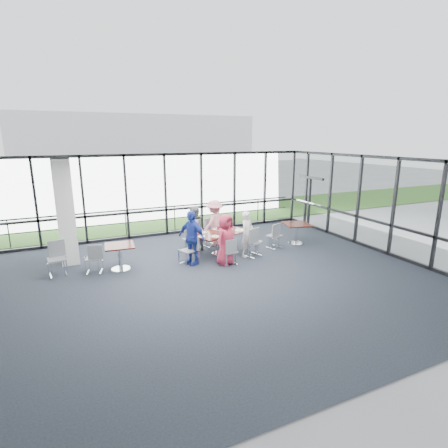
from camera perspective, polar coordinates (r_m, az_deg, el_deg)
name	(u,v)px	position (r m, az deg, el deg)	size (l,w,h in m)	color
floor	(216,279)	(9.73, -1.28, -8.99)	(12.00, 10.00, 0.02)	#1E212F
ceiling	(216,161)	(8.97, -1.39, 10.23)	(12.00, 10.00, 0.04)	silver
wall_front	(359,301)	(5.26, 21.15, -11.65)	(12.00, 0.10, 3.20)	silver
curtain_wall_back	(166,195)	(13.87, -9.53, 4.73)	(12.00, 0.10, 3.20)	white
curtain_wall_right	(381,205)	(12.77, 24.28, 2.89)	(0.10, 10.00, 3.20)	white
exit_door	(309,202)	(15.55, 13.76, 3.46)	(0.12, 1.60, 2.10)	black
structural_column	(66,213)	(11.45, -24.44, 1.71)	(0.50, 0.50, 3.20)	white
apron	(142,211)	(18.96, -13.31, 2.04)	(80.00, 70.00, 0.02)	gray
grass_strip	(150,218)	(17.04, -11.96, 0.89)	(80.00, 5.00, 0.01)	#395C1F
hangar_main	(135,144)	(40.94, -14.25, 12.50)	(24.00, 10.00, 6.00)	silver
guard_rail	(163,219)	(14.65, -9.97, 0.82)	(0.06, 0.06, 12.00)	#2D2D33
main_table	(220,236)	(11.51, -0.62, -2.02)	(2.03, 1.54, 0.75)	#3E150D
side_table_left	(120,249)	(10.62, -16.66, -3.94)	(0.89, 0.89, 0.75)	#3E150D
side_table_right	(297,227)	(12.91, 11.77, -0.43)	(1.06, 1.06, 0.75)	#3E150D
diner_near_left	(226,240)	(10.54, 0.27, -2.58)	(0.76, 0.50, 1.57)	#B92C46
diner_near_right	(247,234)	(11.30, 3.80, -1.65)	(0.54, 0.40, 1.49)	silver
diner_far_left	(194,229)	(11.77, -4.95, -0.84)	(0.76, 0.47, 1.57)	gray
diner_far_right	(214,223)	(12.38, -1.56, 0.14)	(1.06, 0.55, 1.65)	#D47E8B
diner_end	(191,238)	(10.62, -5.33, -2.21)	(0.98, 0.53, 1.67)	#2339A2
chair_main_nl	(229,252)	(10.64, 0.89, -4.54)	(0.40, 0.40, 0.82)	gray
chair_main_nr	(253,242)	(11.39, 4.75, -2.92)	(0.47, 0.47, 0.97)	gray
chair_main_fl	(190,239)	(11.92, -5.59, -2.51)	(0.41, 0.41, 0.83)	gray
chair_main_fr	(210,233)	(12.45, -2.31, -1.46)	(0.46, 0.46, 0.95)	gray
chair_main_end	(188,250)	(10.73, -5.84, -4.32)	(0.42, 0.42, 0.86)	gray
chair_spare_la	(93,258)	(10.69, -20.55, -5.28)	(0.42, 0.42, 0.85)	gray
chair_spare_lb	(57,259)	(10.86, -25.65, -5.23)	(0.46, 0.46, 0.94)	gray
chair_spare_r	(274,236)	(12.32, 8.24, -1.91)	(0.43, 0.43, 0.88)	gray
plate_nl	(215,236)	(10.97, -1.40, -2.05)	(0.27, 0.27, 0.01)	white
plate_nr	(239,231)	(11.67, 2.48, -1.07)	(0.28, 0.28, 0.01)	white
plate_fl	(203,232)	(11.45, -3.47, -1.38)	(0.27, 0.27, 0.01)	white
plate_fr	(223,228)	(12.04, -0.13, -0.58)	(0.28, 0.28, 0.01)	white
plate_end	(201,237)	(10.97, -3.72, -2.07)	(0.24, 0.24, 0.01)	white
tumbler_a	(219,233)	(11.17, -0.87, -1.42)	(0.07, 0.07, 0.14)	white
tumbler_b	(229,230)	(11.49, 0.78, -0.94)	(0.08, 0.08, 0.15)	white
tumbler_c	(217,228)	(11.69, -1.17, -0.71)	(0.07, 0.07, 0.14)	white
tumbler_d	(206,234)	(10.95, -2.88, -1.71)	(0.08, 0.08, 0.15)	white
menu_a	(227,236)	(11.08, 0.56, -1.91)	(0.32, 0.22, 0.00)	silver
menu_b	(242,230)	(11.80, 2.95, -0.93)	(0.33, 0.23, 0.00)	silver
menu_c	(216,229)	(11.88, -1.36, -0.81)	(0.27, 0.19, 0.00)	silver
condiment_caddy	(221,231)	(11.52, -0.47, -1.19)	(0.10, 0.07, 0.04)	black
ketchup_bottle	(218,229)	(11.50, -0.97, -0.86)	(0.06, 0.06, 0.18)	#AC021C
green_bottle	(220,229)	(11.53, -0.68, -0.76)	(0.05, 0.05, 0.20)	#17721E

